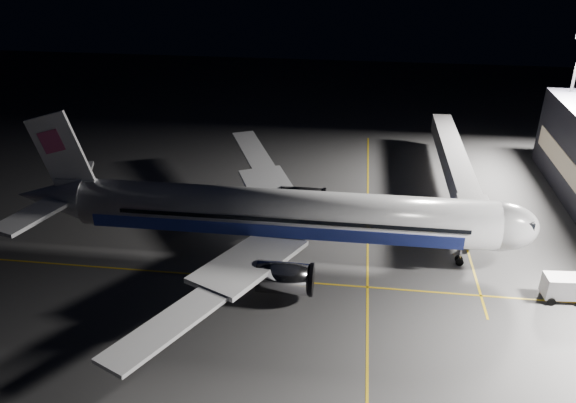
# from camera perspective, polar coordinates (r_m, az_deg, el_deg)

# --- Properties ---
(ground) EXTENTS (200.00, 200.00, 0.00)m
(ground) POSITION_cam_1_polar(r_m,az_deg,el_deg) (67.81, -0.40, -5.12)
(ground) COLOR #4C4C4F
(ground) RESTS_ON ground
(guide_line_main) EXTENTS (0.25, 80.00, 0.01)m
(guide_line_main) POSITION_cam_1_polar(r_m,az_deg,el_deg) (67.40, 8.10, -5.64)
(guide_line_main) COLOR gold
(guide_line_main) RESTS_ON ground
(guide_line_cross) EXTENTS (70.00, 0.25, 0.01)m
(guide_line_cross) POSITION_cam_1_polar(r_m,az_deg,el_deg) (62.87, -1.14, -8.01)
(guide_line_cross) COLOR gold
(guide_line_cross) RESTS_ON ground
(guide_line_side) EXTENTS (0.25, 40.00, 0.01)m
(guide_line_side) POSITION_cam_1_polar(r_m,az_deg,el_deg) (77.30, 17.03, -2.07)
(guide_line_side) COLOR gold
(guide_line_side) RESTS_ON ground
(airliner) EXTENTS (61.48, 54.22, 16.64)m
(airliner) POSITION_cam_1_polar(r_m,az_deg,el_deg) (65.34, -1.35, -1.22)
(airliner) COLOR silver
(airliner) RESTS_ON ground
(jet_bridge) EXTENTS (3.60, 34.40, 6.30)m
(jet_bridge) POSITION_cam_1_polar(r_m,az_deg,el_deg) (82.49, 16.69, 3.43)
(jet_bridge) COLOR #B2B2B7
(jet_bridge) RESTS_ON ground
(floodlight_mast_north) EXTENTS (2.40, 0.68, 20.70)m
(floodlight_mast_north) POSITION_cam_1_polar(r_m,az_deg,el_deg) (97.40, 26.84, 10.13)
(floodlight_mast_north) COLOR #59595E
(floodlight_mast_north) RESTS_ON ground
(service_truck) EXTENTS (5.70, 2.78, 2.83)m
(service_truck) POSITION_cam_1_polar(r_m,az_deg,el_deg) (66.11, 26.69, -7.81)
(service_truck) COLOR silver
(service_truck) RESTS_ON ground
(baggage_tug) EXTENTS (3.04, 2.77, 1.81)m
(baggage_tug) POSITION_cam_1_polar(r_m,az_deg,el_deg) (78.94, -0.11, 0.55)
(baggage_tug) COLOR black
(baggage_tug) RESTS_ON ground
(safety_cone_a) EXTENTS (0.44, 0.44, 0.67)m
(safety_cone_a) POSITION_cam_1_polar(r_m,az_deg,el_deg) (75.77, -4.75, -1.19)
(safety_cone_a) COLOR orange
(safety_cone_a) RESTS_ON ground
(safety_cone_b) EXTENTS (0.35, 0.35, 0.52)m
(safety_cone_b) POSITION_cam_1_polar(r_m,az_deg,el_deg) (78.58, 0.64, -0.06)
(safety_cone_b) COLOR orange
(safety_cone_b) RESTS_ON ground
(safety_cone_c) EXTENTS (0.46, 0.46, 0.69)m
(safety_cone_c) POSITION_cam_1_polar(r_m,az_deg,el_deg) (79.67, 1.58, 0.40)
(safety_cone_c) COLOR orange
(safety_cone_c) RESTS_ON ground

